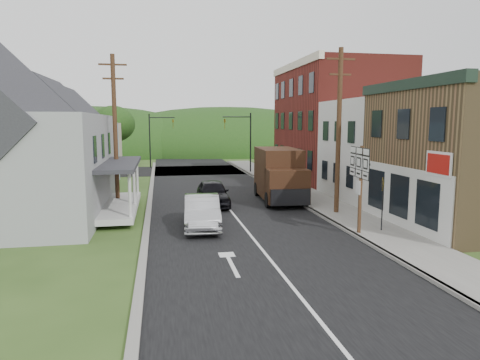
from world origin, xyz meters
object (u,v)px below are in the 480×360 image
warning_sign (382,196)px  route_sign_cluster (360,177)px  dark_sedan (213,193)px  silver_sedan (202,212)px  delivery_van (279,175)px

warning_sign → route_sign_cluster: bearing=-147.4°
dark_sedan → warning_sign: size_ratio=1.83×
dark_sedan → route_sign_cluster: (5.56, -8.20, 1.91)m
dark_sedan → silver_sedan: bearing=-100.8°
dark_sedan → delivery_van: size_ratio=0.73×
route_sign_cluster → warning_sign: 1.59m
route_sign_cluster → silver_sedan: bearing=163.1°
delivery_van → dark_sedan: bearing=-166.9°
silver_sedan → delivery_van: size_ratio=0.76×
delivery_van → route_sign_cluster: size_ratio=1.59×
silver_sedan → route_sign_cluster: size_ratio=1.21×
delivery_van → warning_sign: bearing=-70.7°
silver_sedan → dark_sedan: silver_sedan is taller
dark_sedan → warning_sign: bearing=-48.0°
route_sign_cluster → warning_sign: (1.26, 0.22, -0.95)m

